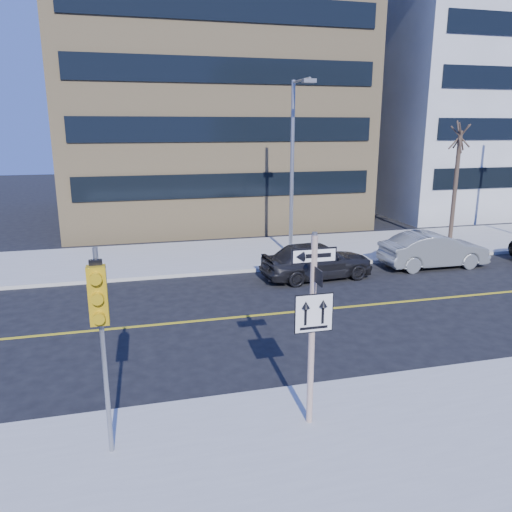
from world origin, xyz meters
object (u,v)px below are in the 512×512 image
object	(u,v)px
sign_pole	(312,320)
parked_car_b	(434,250)
traffic_signal	(100,312)
parked_car_a	(317,260)
streetlight_a	(294,158)
street_tree_west	(460,139)

from	to	relation	value
sign_pole	parked_car_b	xyz separation A→B (m)	(9.70, 10.35, -1.65)
traffic_signal	parked_car_b	distance (m)	17.41
parked_car_b	parked_car_a	bearing A→B (deg)	93.94
sign_pole	parked_car_b	distance (m)	14.28
parked_car_a	streetlight_a	bearing A→B (deg)	-4.82
traffic_signal	street_tree_west	bearing A→B (deg)	39.39
traffic_signal	sign_pole	bearing A→B (deg)	2.11
street_tree_west	parked_car_b	bearing A→B (deg)	-133.62
parked_car_a	street_tree_west	world-z (taller)	street_tree_west
traffic_signal	parked_car_b	xyz separation A→B (m)	(13.70, 10.50, -2.24)
sign_pole	street_tree_west	world-z (taller)	street_tree_west
traffic_signal	street_tree_west	xyz separation A→B (m)	(17.00, 13.96, 2.50)
traffic_signal	streetlight_a	size ratio (longest dim) A/B	0.50
parked_car_b	street_tree_west	bearing A→B (deg)	-43.19
sign_pole	streetlight_a	size ratio (longest dim) A/B	0.51
street_tree_west	traffic_signal	bearing A→B (deg)	-140.61
traffic_signal	streetlight_a	xyz separation A→B (m)	(8.00, 13.42, 1.73)
sign_pole	parked_car_b	bearing A→B (deg)	46.86
parked_car_b	traffic_signal	bearing A→B (deg)	127.89
traffic_signal	parked_car_a	distance (m)	13.11
parked_car_a	street_tree_west	bearing A→B (deg)	-71.64
street_tree_west	sign_pole	bearing A→B (deg)	-133.26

